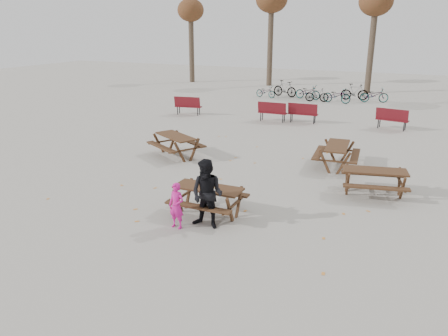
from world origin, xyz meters
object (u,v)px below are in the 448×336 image
at_px(picnic_table_east, 374,182).
at_px(picnic_table_north, 176,146).
at_px(adult, 207,194).
at_px(picnic_table_far, 336,156).
at_px(child, 176,206).
at_px(main_picnic_table, 208,194).
at_px(food_tray, 213,189).
at_px(soda_bottle, 204,187).

distance_m(picnic_table_east, picnic_table_north, 7.41).
bearing_deg(picnic_table_east, adult, -143.67).
relative_size(picnic_table_east, picnic_table_far, 0.97).
distance_m(child, picnic_table_north, 6.23).
bearing_deg(main_picnic_table, adult, -65.28).
height_order(child, adult, adult).
xyz_separation_m(food_tray, picnic_table_north, (-3.72, 4.48, -0.38)).
bearing_deg(picnic_table_east, picnic_table_far, 111.65).
relative_size(soda_bottle, child, 0.15).
xyz_separation_m(soda_bottle, picnic_table_north, (-3.48, 4.52, -0.44)).
relative_size(food_tray, child, 0.15).
xyz_separation_m(picnic_table_north, picnic_table_far, (5.82, 1.20, -0.01)).
relative_size(main_picnic_table, picnic_table_north, 0.94).
bearing_deg(food_tray, picnic_table_far, 69.68).
height_order(food_tray, adult, adult).
distance_m(food_tray, soda_bottle, 0.25).
distance_m(soda_bottle, picnic_table_east, 5.19).
bearing_deg(child, soda_bottle, 75.61).
xyz_separation_m(main_picnic_table, picnic_table_north, (-3.52, 4.33, -0.18)).
xyz_separation_m(main_picnic_table, picnic_table_east, (3.82, 3.27, -0.20)).
bearing_deg(adult, picnic_table_east, 50.38).
distance_m(main_picnic_table, picnic_table_north, 5.59).
bearing_deg(picnic_table_north, child, -30.11).
bearing_deg(child, food_tray, 64.13).
xyz_separation_m(child, picnic_table_north, (-3.16, 5.37, -0.17)).
distance_m(main_picnic_table, picnic_table_east, 5.03).
xyz_separation_m(soda_bottle, adult, (0.35, -0.50, 0.03)).
bearing_deg(soda_bottle, picnic_table_east, 41.88).
bearing_deg(food_tray, main_picnic_table, 144.73).
relative_size(main_picnic_table, food_tray, 10.00).
xyz_separation_m(main_picnic_table, adult, (0.32, -0.68, 0.29)).
xyz_separation_m(soda_bottle, child, (-0.32, -0.85, -0.26)).
bearing_deg(adult, picnic_table_north, 129.27).
bearing_deg(picnic_table_far, picnic_table_north, 96.83).
xyz_separation_m(child, picnic_table_far, (2.66, 6.56, -0.18)).
height_order(soda_bottle, adult, adult).
relative_size(main_picnic_table, child, 1.54).
relative_size(adult, picnic_table_east, 0.96).
height_order(soda_bottle, child, child).
relative_size(adult, picnic_table_north, 0.91).
bearing_deg(picnic_table_north, picnic_table_far, 41.01).
height_order(picnic_table_east, picnic_table_far, picnic_table_far).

